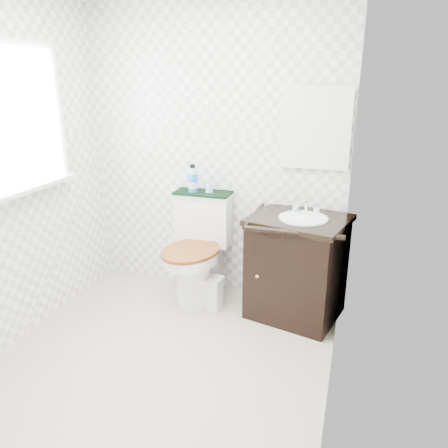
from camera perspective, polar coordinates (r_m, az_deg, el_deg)
The scene contains 12 objects.
floor at distance 3.11m, azimuth -8.37°, elevation -17.47°, with size 2.40×2.40×0.00m, color #B3A790.
wall_back at distance 3.67m, azimuth -1.20°, elevation 9.00°, with size 2.40×2.40×0.00m, color white.
wall_right at distance 2.32m, azimuth 15.50°, elevation 2.42°, with size 2.40×2.40×0.00m, color white.
window at distance 3.34m, azimuth -25.03°, elevation 12.36°, with size 0.02×0.70×0.90m, color white.
mirror at distance 3.44m, azimuth 11.91°, elevation 12.16°, with size 0.50×0.02×0.60m, color silver.
toilet at distance 3.71m, azimuth -3.32°, elevation -4.04°, with size 0.51×0.69×0.89m.
vanity at distance 3.45m, azimuth 9.51°, elevation -5.26°, with size 0.82×0.75×0.92m.
trash_bin at distance 3.63m, azimuth -1.73°, elevation -8.87°, with size 0.21×0.17×0.28m.
towel at distance 3.66m, azimuth -2.77°, elevation 4.10°, with size 0.47×0.22×0.02m, color black.
mouthwash_bottle at distance 3.65m, azimuth -4.10°, elevation 5.89°, with size 0.08×0.08×0.23m.
cup at distance 3.63m, azimuth -1.94°, elevation 4.81°, with size 0.06×0.06×0.08m, color #7FB2D1.
soap_bar at distance 3.42m, azimuth 9.62°, elevation 1.63°, with size 0.08×0.05×0.02m, color #1A7E7C.
Camera 1 is at (1.14, -2.23, 1.83)m, focal length 35.00 mm.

